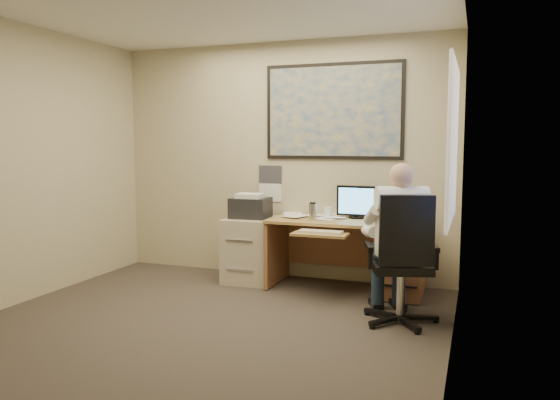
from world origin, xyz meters
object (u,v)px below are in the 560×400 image
(filing_cabinet, at_px, (251,243))
(desk, at_px, (378,251))
(person, at_px, (402,243))
(office_chair, at_px, (397,286))

(filing_cabinet, bearing_deg, desk, -2.71)
(filing_cabinet, bearing_deg, person, -28.84)
(desk, xyz_separation_m, filing_cabinet, (-1.44, -0.01, -0.01))
(filing_cabinet, bearing_deg, office_chair, -31.13)
(filing_cabinet, relative_size, person, 0.72)
(filing_cabinet, distance_m, office_chair, 2.01)
(office_chair, bearing_deg, desk, 91.78)
(desk, relative_size, person, 1.16)
(filing_cabinet, height_order, person, person)
(desk, bearing_deg, office_chair, -70.89)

